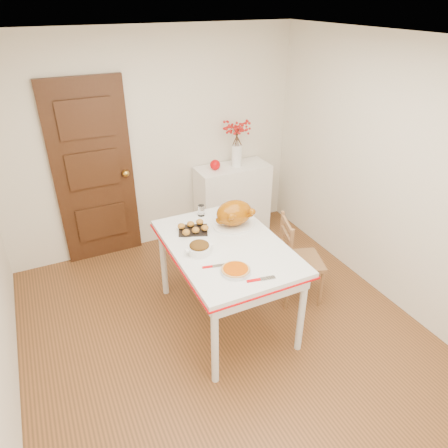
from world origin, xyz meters
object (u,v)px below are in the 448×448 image
kitchen_table (226,283)px  turkey_platter (234,214)px  sideboard (232,200)px  chair_oak (301,259)px  pumpkin_pie (236,270)px

kitchen_table → turkey_platter: (0.21, 0.26, 0.55)m
sideboard → chair_oak: size_ratio=0.99×
turkey_platter → chair_oak: bearing=-34.3°
chair_oak → pumpkin_pie: bearing=130.3°
turkey_platter → sideboard: bearing=53.9°
sideboard → turkey_platter: (-0.60, -1.22, 0.52)m
sideboard → turkey_platter: 1.46m
sideboard → turkey_platter: size_ratio=2.27×
kitchen_table → pumpkin_pie: 0.61m
chair_oak → pumpkin_pie: 1.09m
sideboard → pumpkin_pie: sideboard is taller
kitchen_table → turkey_platter: 0.64m
chair_oak → turkey_platter: turkey_platter is taller
sideboard → kitchen_table: sideboard is taller
kitchen_table → turkey_platter: turkey_platter is taller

